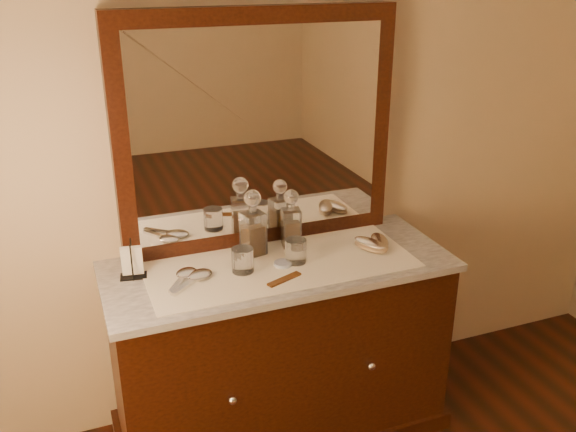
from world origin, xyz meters
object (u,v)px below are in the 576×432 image
Objects in this scene: mirror_frame at (258,131)px; hand_mirror_inner at (197,277)px; napkin_rack at (132,263)px; hand_mirror_outer at (185,275)px; pin_dish at (283,264)px; decanter_left at (253,229)px; comb at (284,279)px; dresser_cabinet at (280,352)px; decanter_right at (291,224)px; brush_near at (370,245)px; brush_far at (380,242)px.

mirror_frame is 5.70× the size of hand_mirror_inner.
napkin_rack is at bearing 153.19° from hand_mirror_inner.
hand_mirror_outer is 0.94× the size of hand_mirror_inner.
hand_mirror_inner reaches higher than pin_dish.
hand_mirror_outer is (-0.32, -0.10, -0.10)m from decanter_left.
hand_mirror_outer is (-0.36, 0.17, 0.00)m from comb.
decanter_right is (0.11, 0.14, 0.54)m from dresser_cabinet.
brush_near is 0.80m from hand_mirror_outer.
pin_dish is 0.13m from comb.
napkin_rack reaches higher than pin_dish.
comb is 0.80× the size of hand_mirror_outer.
dresser_cabinet is at bearing -2.30° from hand_mirror_outer.
mirror_frame is 0.41m from decanter_left.
hand_mirror_inner is at bearing -176.65° from dresser_cabinet.
pin_dish is at bearing -178.73° from brush_far.
pin_dish is 0.45m from brush_far.
comb is (-0.04, -0.12, -0.00)m from pin_dish.
napkin_rack is 0.90× the size of brush_far.
dresser_cabinet is 0.65m from brush_far.
hand_mirror_outer is (-0.85, 0.04, -0.01)m from brush_far.
hand_mirror_inner is at bearing -153.22° from decanter_left.
brush_far is (0.53, -0.14, -0.09)m from decanter_left.
comb reaches higher than dresser_cabinet.
brush_near is (0.40, 0.00, 0.02)m from pin_dish.
comb is 0.46m from brush_near.
napkin_rack is at bearing -165.55° from mirror_frame.
decanter_left is (-0.04, 0.27, 0.11)m from comb.
pin_dish is 0.22m from decanter_right.
decanter_right is (0.10, 0.17, 0.09)m from pin_dish.
brush_far reaches higher than pin_dish.
brush_far is (0.45, 0.01, 0.02)m from pin_dish.
mirror_frame is 7.76× the size of napkin_rack.
mirror_frame reaches higher than pin_dish.
decanter_right is at bearing 151.68° from brush_near.
decanter_left is 0.33m from hand_mirror_inner.
mirror_frame reaches higher than brush_far.
decanter_right reaches higher than napkin_rack.
dresser_cabinet is 9.06× the size of napkin_rack.
hand_mirror_inner reaches higher than comb.
brush_far is 0.87× the size of hand_mirror_outer.
decanter_right reaches higher than brush_far.
decanter_left is 1.45× the size of hand_mirror_outer.
mirror_frame is at bearing 37.07° from hand_mirror_inner.
mirror_frame is 0.67m from hand_mirror_outer.
napkin_rack is at bearing -177.17° from decanter_left.
mirror_frame reaches higher than napkin_rack.
pin_dish is 0.40m from brush_near.
brush_far is at bearing -2.39° from hand_mirror_outer.
brush_near is 0.90× the size of hand_mirror_outer.
decanter_right is at bearing 42.50° from comb.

